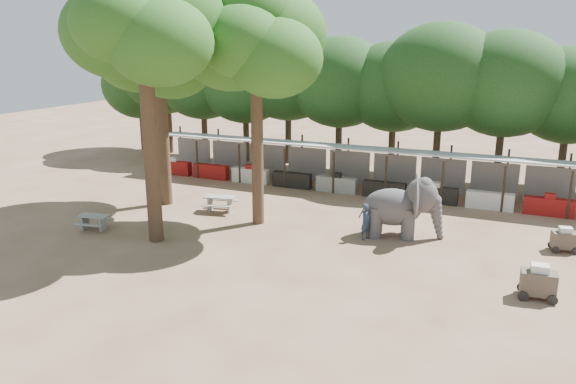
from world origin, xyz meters
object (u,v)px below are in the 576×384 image
at_px(yard_tree_back, 255,39).
at_px(picnic_table_far, 220,201).
at_px(yard_tree_left, 158,47).
at_px(cart_front, 538,282).
at_px(elephant, 402,207).
at_px(picnic_table_near, 94,220).
at_px(cart_back, 564,239).
at_px(yard_tree_center, 143,22).
at_px(handler, 366,222).

xyz_separation_m(yard_tree_back, picnic_table_far, (-2.52, 0.74, -8.02)).
xyz_separation_m(yard_tree_left, cart_front, (18.50, -4.74, -7.60)).
relative_size(elephant, picnic_table_near, 2.33).
height_order(yard_tree_back, picnic_table_near, yard_tree_back).
relative_size(yard_tree_back, picnic_table_far, 6.17).
xyz_separation_m(yard_tree_left, yard_tree_back, (6.00, -1.00, 0.34)).
bearing_deg(cart_front, cart_back, 75.28).
bearing_deg(elephant, yard_tree_left, 166.75).
distance_m(elephant, cart_back, 6.72).
distance_m(yard_tree_center, yard_tree_back, 5.04).
height_order(handler, picnic_table_far, handler).
height_order(yard_tree_center, handler, yard_tree_center).
xyz_separation_m(picnic_table_far, cart_back, (15.98, 0.77, -0.00)).
bearing_deg(elephant, cart_front, -49.57).
height_order(picnic_table_near, cart_front, cart_front).
bearing_deg(yard_tree_back, handler, -3.61).
bearing_deg(yard_tree_back, cart_front, -16.68).
relative_size(yard_tree_left, picnic_table_far, 5.98).
bearing_deg(cart_front, elephant, 137.81).
distance_m(yard_tree_left, cart_front, 20.55).
bearing_deg(yard_tree_left, picnic_table_far, -4.21).
height_order(yard_tree_left, handler, yard_tree_left).
bearing_deg(handler, cart_back, -54.23).
xyz_separation_m(yard_tree_left, handler, (11.51, -1.35, -7.39)).
distance_m(yard_tree_back, cart_back, 15.75).
bearing_deg(yard_tree_left, yard_tree_back, -9.46).
height_order(yard_tree_center, elephant, yard_tree_center).
distance_m(yard_tree_back, handler, 9.50).
height_order(yard_tree_left, picnic_table_far, yard_tree_left).
height_order(yard_tree_left, cart_front, yard_tree_left).
relative_size(picnic_table_near, picnic_table_far, 0.87).
distance_m(handler, picnic_table_near, 12.49).
bearing_deg(picnic_table_far, cart_front, -28.43).
bearing_deg(yard_tree_center, yard_tree_left, 120.96).
distance_m(yard_tree_left, yard_tree_back, 6.09).
bearing_deg(yard_tree_left, yard_tree_center, -59.04).
relative_size(cart_front, cart_back, 1.08).
distance_m(yard_tree_left, elephant, 14.56).
bearing_deg(elephant, yard_tree_center, -166.45).
height_order(yard_tree_back, cart_front, yard_tree_back).
bearing_deg(picnic_table_near, cart_front, -9.44).
bearing_deg(cart_back, yard_tree_center, -175.62).
xyz_separation_m(handler, picnic_table_far, (-8.02, 1.09, -0.29)).
xyz_separation_m(yard_tree_back, handler, (5.51, -0.35, -7.73)).
bearing_deg(picnic_table_near, elephant, 9.21).
bearing_deg(yard_tree_left, cart_back, 1.52).
height_order(yard_tree_center, cart_front, yard_tree_center).
relative_size(yard_tree_left, cart_back, 9.10).
bearing_deg(elephant, handler, -155.47).
bearing_deg(cart_front, yard_tree_left, 161.34).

